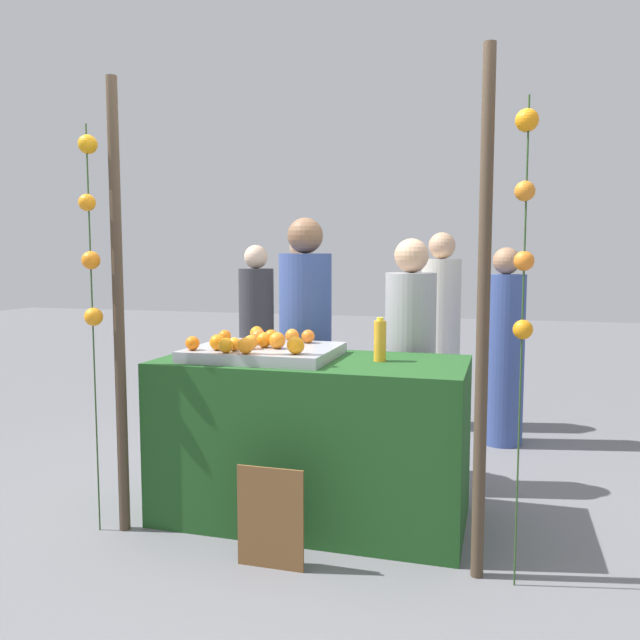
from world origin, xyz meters
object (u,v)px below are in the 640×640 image
stall_counter (312,439)px  orange_0 (308,336)px  chalkboard_sign (271,519)px  juice_bottle (380,340)px  orange_1 (226,345)px  vendor_left (305,358)px  vendor_right (410,373)px

stall_counter → orange_0: size_ratio=21.43×
orange_0 → chalkboard_sign: size_ratio=0.16×
stall_counter → juice_bottle: size_ratio=7.06×
juice_bottle → chalkboard_sign: 1.07m
juice_bottle → chalkboard_sign: (-0.38, -0.65, -0.76)m
orange_0 → orange_1: bearing=-121.7°
stall_counter → orange_0: 0.58m
stall_counter → chalkboard_sign: stall_counter is taller
orange_0 → orange_1: 0.57m
orange_0 → orange_1: size_ratio=1.00×
orange_0 → vendor_left: size_ratio=0.05×
orange_0 → vendor_right: size_ratio=0.05×
orange_0 → vendor_right: (0.53, 0.42, -0.26)m
orange_1 → juice_bottle: 0.81m
juice_bottle → stall_counter: bearing=-174.3°
orange_1 → chalkboard_sign: orange_1 is taller
stall_counter → chalkboard_sign: (-0.02, -0.62, -0.21)m
orange_0 → chalkboard_sign: bearing=-85.2°
chalkboard_sign → vendor_right: vendor_right is taller
orange_1 → chalkboard_sign: 0.90m
vendor_right → orange_0: bearing=-141.8°
stall_counter → vendor_right: 0.81m
orange_1 → vendor_right: bearing=47.4°
orange_0 → juice_bottle: juice_bottle is taller
vendor_left → chalkboard_sign: bearing=-80.0°
stall_counter → orange_1: orange_1 is taller
vendor_right → stall_counter: bearing=-125.9°
orange_1 → vendor_right: (0.83, 0.90, -0.26)m
vendor_left → orange_1: bearing=-99.1°
stall_counter → orange_0: (-0.08, 0.20, 0.54)m
chalkboard_sign → orange_0: bearing=94.8°
vendor_right → orange_1: bearing=-132.6°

